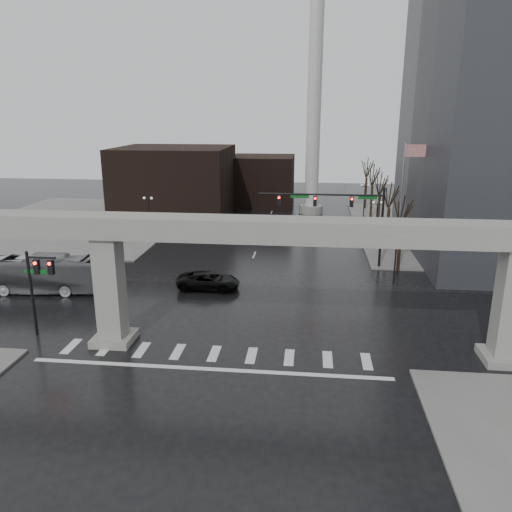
{
  "coord_description": "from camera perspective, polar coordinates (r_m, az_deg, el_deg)",
  "views": [
    {
      "loc": [
        5.79,
        -29.45,
        14.91
      ],
      "look_at": [
        1.91,
        6.19,
        4.5
      ],
      "focal_mm": 35.0,
      "sensor_mm": 36.0,
      "label": 1
    }
  ],
  "objects": [
    {
      "name": "ground",
      "position": [
        33.51,
        -4.46,
        -10.28
      ],
      "size": [
        160.0,
        160.0,
        0.0
      ],
      "primitive_type": "plane",
      "color": "black",
      "rests_on": "ground"
    },
    {
      "name": "sidewalk_ne",
      "position": [
        70.09,
        22.84,
        2.69
      ],
      "size": [
        28.0,
        36.0,
        0.15
      ],
      "primitive_type": "cube",
      "color": "slate",
      "rests_on": "ground"
    },
    {
      "name": "sidewalk_nw",
      "position": [
        74.26,
        -19.32,
        3.75
      ],
      "size": [
        28.0,
        36.0,
        0.15
      ],
      "primitive_type": "cube",
      "color": "slate",
      "rests_on": "ground"
    },
    {
      "name": "elevated_guideway",
      "position": [
        30.86,
        -2.43,
        1.09
      ],
      "size": [
        48.0,
        2.6,
        8.7
      ],
      "color": "#97958F",
      "rests_on": "ground"
    },
    {
      "name": "building_far_left",
      "position": [
        74.8,
        -9.28,
        8.37
      ],
      "size": [
        16.0,
        14.0,
        10.0
      ],
      "primitive_type": "cube",
      "color": "black",
      "rests_on": "ground"
    },
    {
      "name": "building_far_mid",
      "position": [
        82.55,
        0.75,
        8.6
      ],
      "size": [
        10.0,
        10.0,
        8.0
      ],
      "primitive_type": "cube",
      "color": "black",
      "rests_on": "ground"
    },
    {
      "name": "smokestack",
      "position": [
        75.47,
        6.6,
        14.9
      ],
      "size": [
        3.6,
        3.6,
        30.0
      ],
      "color": "beige",
      "rests_on": "ground"
    },
    {
      "name": "signal_mast_arm",
      "position": [
        49.2,
        9.88,
        5.31
      ],
      "size": [
        12.12,
        0.43,
        8.0
      ],
      "color": "black",
      "rests_on": "ground"
    },
    {
      "name": "signal_left_pole",
      "position": [
        36.61,
        -23.68,
        -2.45
      ],
      "size": [
        2.3,
        0.3,
        6.0
      ],
      "color": "black",
      "rests_on": "ground"
    },
    {
      "name": "flagpole_assembly",
      "position": [
        52.84,
        16.66,
        7.49
      ],
      "size": [
        2.06,
        0.12,
        12.0
      ],
      "color": "silver",
      "rests_on": "ground"
    },
    {
      "name": "lamp_right_0",
      "position": [
        45.59,
        15.75,
        1.04
      ],
      "size": [
        1.22,
        0.32,
        5.11
      ],
      "color": "black",
      "rests_on": "ground"
    },
    {
      "name": "lamp_right_1",
      "position": [
        59.08,
        13.64,
        4.57
      ],
      "size": [
        1.22,
        0.32,
        5.11
      ],
      "color": "black",
      "rests_on": "ground"
    },
    {
      "name": "lamp_right_2",
      "position": [
        72.77,
        12.31,
        6.78
      ],
      "size": [
        1.22,
        0.32,
        5.11
      ],
      "color": "black",
      "rests_on": "ground"
    },
    {
      "name": "lamp_left_0",
      "position": [
        48.9,
        -17.23,
        1.93
      ],
      "size": [
        1.22,
        0.32,
        5.11
      ],
      "color": "black",
      "rests_on": "ground"
    },
    {
      "name": "lamp_left_1",
      "position": [
        61.67,
        -12.18,
        5.14
      ],
      "size": [
        1.22,
        0.32,
        5.11
      ],
      "color": "black",
      "rests_on": "ground"
    },
    {
      "name": "lamp_left_2",
      "position": [
        74.89,
        -8.86,
        7.22
      ],
      "size": [
        1.22,
        0.32,
        5.11
      ],
      "color": "black",
      "rests_on": "ground"
    },
    {
      "name": "tree_right_0",
      "position": [
        49.76,
        16.14,
        1.44
      ],
      "size": [
        1.09,
        1.58,
        7.5
      ],
      "color": "black",
      "rests_on": "ground"
    },
    {
      "name": "tree_right_1",
      "position": [
        57.43,
        14.86,
        3.52
      ],
      "size": [
        1.09,
        1.61,
        7.67
      ],
      "color": "black",
      "rests_on": "ground"
    },
    {
      "name": "tree_right_2",
      "position": [
        65.18,
        13.87,
        5.11
      ],
      "size": [
        1.1,
        1.63,
        7.85
      ],
      "color": "black",
      "rests_on": "ground"
    },
    {
      "name": "tree_right_3",
      "position": [
        72.98,
        13.09,
        6.36
      ],
      "size": [
        1.11,
        1.66,
        8.02
      ],
      "color": "black",
      "rests_on": "ground"
    },
    {
      "name": "tree_right_4",
      "position": [
        80.82,
        12.46,
        7.37
      ],
      "size": [
        1.12,
        1.69,
        8.19
      ],
      "color": "black",
      "rests_on": "ground"
    },
    {
      "name": "pickup_truck",
      "position": [
        43.62,
        -5.45,
        -2.82
      ],
      "size": [
        5.42,
        2.51,
        1.5
      ],
      "primitive_type": "imported",
      "rotation": [
        0.0,
        0.0,
        1.57
      ],
      "color": "black",
      "rests_on": "ground"
    },
    {
      "name": "city_bus",
      "position": [
        46.53,
        -23.95,
        -1.87
      ],
      "size": [
        11.64,
        3.44,
        3.2
      ],
      "primitive_type": "imported",
      "rotation": [
        0.0,
        0.0,
        1.64
      ],
      "color": "#939397",
      "rests_on": "ground"
    }
  ]
}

